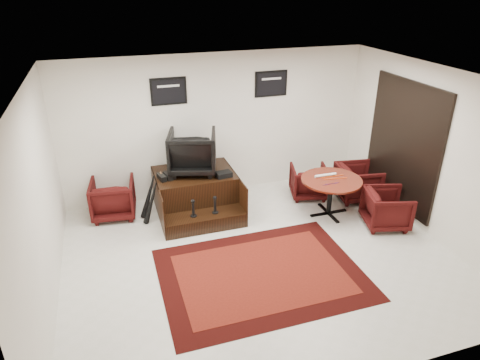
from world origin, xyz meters
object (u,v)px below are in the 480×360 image
at_px(armchair_side, 113,197).
at_px(meeting_table, 331,184).
at_px(table_chair_window, 358,181).
at_px(shine_chair, 192,150).
at_px(shine_podium, 196,194).
at_px(table_chair_back, 309,180).
at_px(table_chair_corner, 387,207).

bearing_deg(armchair_side, meeting_table, 169.76).
distance_m(meeting_table, table_chair_window, 0.95).
bearing_deg(shine_chair, shine_podium, 105.97).
bearing_deg(table_chair_back, shine_podium, 13.21).
distance_m(shine_chair, armchair_side, 1.69).
relative_size(armchair_side, table_chair_window, 1.01).
height_order(meeting_table, table_chair_corner, table_chair_corner).
xyz_separation_m(shine_chair, armchair_side, (-1.49, 0.14, -0.79)).
height_order(shine_chair, table_chair_back, shine_chair).
xyz_separation_m(meeting_table, table_chair_back, (-0.05, 0.78, -0.28)).
height_order(shine_chair, table_chair_corner, shine_chair).
height_order(shine_podium, meeting_table, shine_podium).
relative_size(meeting_table, table_chair_window, 1.41).
xyz_separation_m(armchair_side, table_chair_corner, (4.56, -1.85, -0.02)).
bearing_deg(meeting_table, armchair_side, 162.89).
bearing_deg(shine_podium, shine_chair, 90.00).
distance_m(meeting_table, table_chair_corner, 1.04).
height_order(armchair_side, table_chair_corner, armchair_side).
bearing_deg(meeting_table, table_chair_back, 93.57).
bearing_deg(shine_chair, table_chair_corner, 166.91).
distance_m(meeting_table, table_chair_back, 0.83).
distance_m(armchair_side, table_chair_window, 4.71).
bearing_deg(meeting_table, table_chair_window, 25.04).
bearing_deg(table_chair_back, shine_chair, 9.48).
bearing_deg(table_chair_window, table_chair_back, 74.82).
relative_size(shine_podium, table_chair_corner, 2.03).
xyz_separation_m(shine_podium, shine_chair, (-0.00, 0.15, 0.84)).
xyz_separation_m(shine_podium, table_chair_back, (2.28, -0.10, 0.00)).
xyz_separation_m(shine_podium, table_chair_corner, (3.08, -1.56, 0.02)).
height_order(shine_chair, armchair_side, shine_chair).
height_order(shine_chair, table_chair_window, shine_chair).
relative_size(table_chair_window, table_chair_corner, 1.04).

